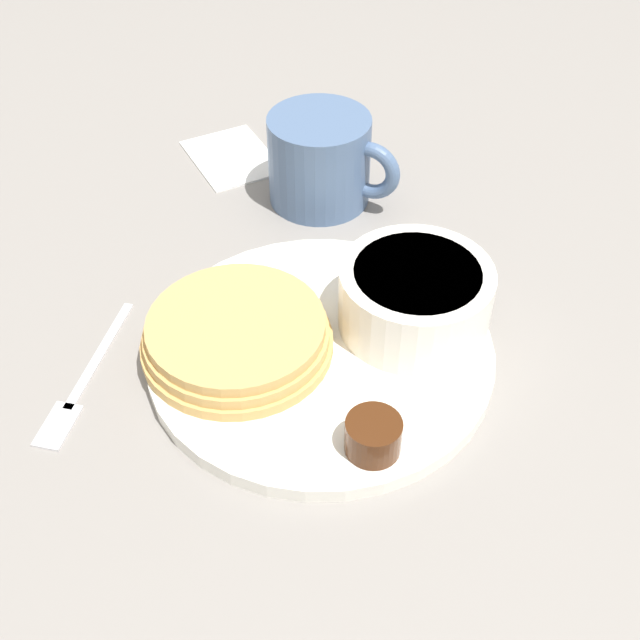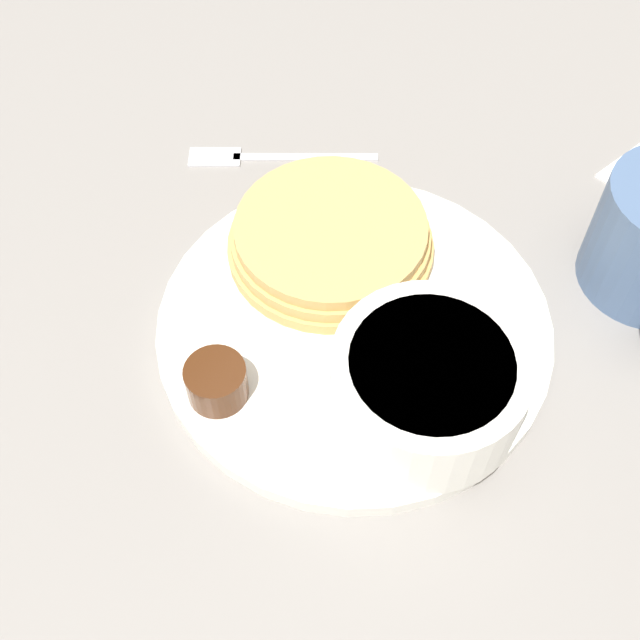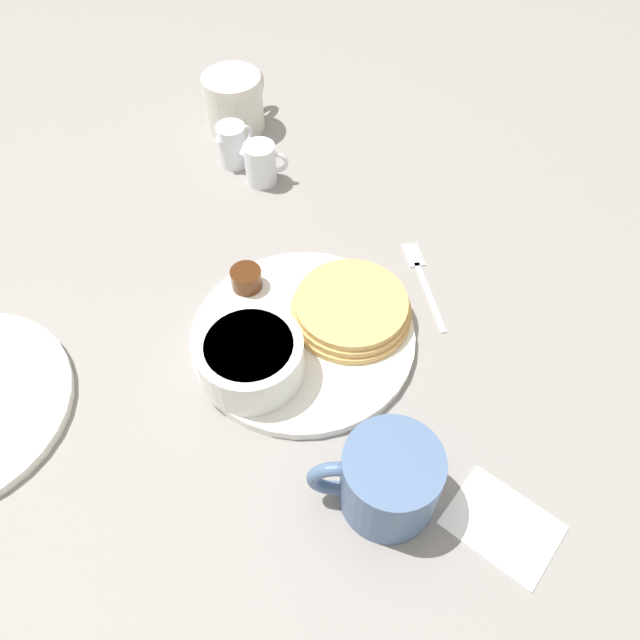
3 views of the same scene
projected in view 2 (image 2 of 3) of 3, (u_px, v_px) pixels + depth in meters
The scene contains 7 objects.
ground_plane at pixel (354, 331), 0.53m from camera, with size 4.00×4.00×0.00m, color gray.
plate at pixel (354, 326), 0.52m from camera, with size 0.26×0.26×0.01m.
pancake_stack at pixel (331, 238), 0.54m from camera, with size 0.14×0.14×0.03m.
bowl at pixel (428, 383), 0.46m from camera, with size 0.11×0.11×0.05m.
syrup_cup at pixel (217, 382), 0.48m from camera, with size 0.04×0.04×0.03m.
butter_ramekin at pixel (425, 429), 0.45m from camera, with size 0.05×0.05×0.04m.
fork at pixel (260, 156), 0.62m from camera, with size 0.10×0.13×0.00m.
Camera 2 is at (-0.25, -0.16, 0.44)m, focal length 45.00 mm.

